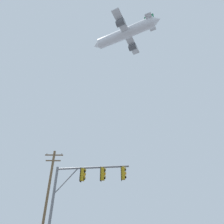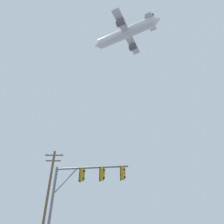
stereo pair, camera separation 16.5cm
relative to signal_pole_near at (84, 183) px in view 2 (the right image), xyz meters
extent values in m
cylinder|color=slate|center=(-2.27, 0.39, -1.59)|extent=(0.20, 0.20, 5.77)
cylinder|color=slate|center=(0.54, -0.09, 1.15)|extent=(5.64, 1.12, 0.15)
cylinder|color=slate|center=(-1.43, 0.25, 0.21)|extent=(1.76, 0.38, 1.92)
cube|color=gold|center=(2.90, -0.50, 0.62)|extent=(0.31, 0.36, 0.90)
cylinder|color=gold|center=(2.90, -0.50, 1.13)|extent=(0.05, 0.05, 0.12)
cube|color=black|center=(2.76, -0.48, 0.62)|extent=(0.10, 0.46, 1.04)
sphere|color=black|center=(3.04, -0.53, 0.89)|extent=(0.20, 0.20, 0.20)
cylinder|color=gold|center=(3.10, -0.54, 0.95)|extent=(0.08, 0.21, 0.21)
sphere|color=orange|center=(3.04, -0.53, 0.61)|extent=(0.20, 0.20, 0.20)
cylinder|color=gold|center=(3.10, -0.54, 0.67)|extent=(0.08, 0.21, 0.21)
sphere|color=black|center=(3.04, -0.53, 0.33)|extent=(0.20, 0.20, 0.20)
cylinder|color=gold|center=(3.10, -0.54, 0.39)|extent=(0.08, 0.21, 0.21)
cube|color=gold|center=(1.35, -0.23, 0.62)|extent=(0.31, 0.36, 0.90)
cylinder|color=gold|center=(1.35, -0.23, 1.13)|extent=(0.05, 0.05, 0.12)
cube|color=black|center=(1.21, -0.21, 0.62)|extent=(0.10, 0.46, 1.04)
sphere|color=black|center=(1.49, -0.26, 0.89)|extent=(0.20, 0.20, 0.20)
cylinder|color=gold|center=(1.56, -0.27, 0.95)|extent=(0.08, 0.21, 0.21)
sphere|color=orange|center=(1.49, -0.26, 0.61)|extent=(0.20, 0.20, 0.20)
cylinder|color=gold|center=(1.56, -0.27, 0.67)|extent=(0.08, 0.21, 0.21)
sphere|color=black|center=(1.49, -0.26, 0.33)|extent=(0.20, 0.20, 0.20)
cylinder|color=gold|center=(1.56, -0.27, 0.39)|extent=(0.08, 0.21, 0.21)
cube|color=gold|center=(-0.19, 0.03, 0.62)|extent=(0.31, 0.36, 0.90)
cylinder|color=gold|center=(-0.19, 0.03, 1.13)|extent=(0.05, 0.05, 0.12)
cube|color=black|center=(-0.33, 0.06, 0.62)|extent=(0.10, 0.46, 1.04)
sphere|color=black|center=(-0.05, 0.01, 0.89)|extent=(0.20, 0.20, 0.20)
cylinder|color=gold|center=(0.01, 0.00, 0.95)|extent=(0.08, 0.21, 0.21)
sphere|color=orange|center=(-0.05, 0.01, 0.61)|extent=(0.20, 0.20, 0.20)
cylinder|color=gold|center=(0.01, 0.00, 0.67)|extent=(0.08, 0.21, 0.21)
sphere|color=black|center=(-0.05, 0.01, 0.33)|extent=(0.20, 0.20, 0.20)
cylinder|color=gold|center=(0.01, 0.00, 0.39)|extent=(0.08, 0.21, 0.21)
cylinder|color=brown|center=(-4.83, 8.00, 0.45)|extent=(0.28, 0.28, 9.85)
cube|color=brown|center=(-4.83, 8.00, 4.88)|extent=(2.20, 0.12, 0.12)
cube|color=brown|center=(-4.83, 8.00, 4.18)|extent=(1.80, 0.12, 0.12)
cylinder|color=gray|center=(-5.73, 8.00, 5.00)|extent=(0.10, 0.10, 0.18)
cylinder|color=gray|center=(-3.93, 8.00, 5.00)|extent=(0.10, 0.10, 0.18)
cylinder|color=white|center=(6.28, 18.46, 43.31)|extent=(15.71, 10.18, 2.89)
cone|color=white|center=(-1.69, 22.70, 43.31)|extent=(3.04, 3.36, 2.74)
cone|color=white|center=(14.18, 14.27, 43.31)|extent=(2.75, 3.02, 2.46)
cube|color=silver|center=(6.68, 18.25, 42.87)|extent=(8.96, 14.49, 0.33)
cylinder|color=#595B60|center=(4.67, 14.46, 42.01)|extent=(2.68, 2.45, 1.63)
cylinder|color=#595B60|center=(8.70, 22.05, 42.01)|extent=(2.68, 2.45, 1.63)
cube|color=#0C5933|center=(12.50, 15.16, 44.93)|extent=(2.33, 1.38, 3.43)
cube|color=silver|center=(12.66, 15.07, 43.58)|extent=(3.98, 5.55, 0.18)
camera|label=1|loc=(1.62, -15.14, -3.01)|focal=30.80mm
camera|label=2|loc=(1.79, -15.14, -3.01)|focal=30.80mm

